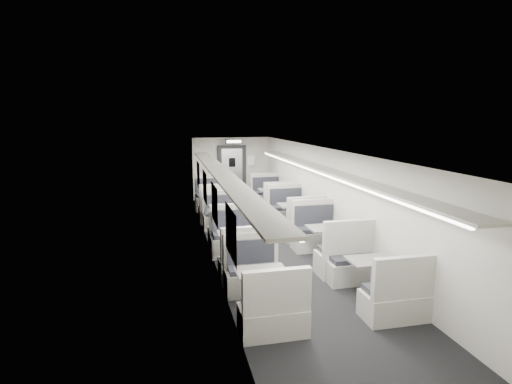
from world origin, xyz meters
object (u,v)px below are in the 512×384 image
booth_right_b (295,217)px  exit_sign (234,141)px  passenger (225,198)px  booth_left_b (224,223)px  booth_left_a (214,203)px  booth_right_a (272,200)px  booth_right_c (328,243)px  booth_right_d (371,278)px  booth_left_c (240,249)px  booth_left_d (261,290)px  vestibule_door (232,173)px

booth_right_b → exit_sign: 4.85m
passenger → booth_left_b: bearing=-100.8°
booth_left_a → booth_right_a: (2.00, 0.23, -0.02)m
booth_right_c → booth_right_d: (0.00, -1.93, -0.03)m
booth_left_a → booth_left_c: booth_left_a is taller
passenger → booth_left_d: bearing=-93.9°
booth_right_d → exit_sign: bearing=96.6°
booth_left_a → booth_left_b: size_ratio=1.13×
booth_left_c → vestibule_door: bearing=82.1°
booth_left_c → exit_sign: 7.05m
booth_right_c → passenger: size_ratio=1.45×
booth_right_c → exit_sign: bearing=98.4°
booth_right_b → booth_left_d: bearing=-114.6°
booth_left_d → booth_left_a: bearing=90.0°
booth_right_b → passenger: size_ratio=1.45×
booth_right_a → vestibule_door: size_ratio=1.04×
booth_left_c → booth_right_b: size_ratio=0.99×
booth_left_b → booth_right_c: 3.10m
booth_right_c → vestibule_door: (-1.00, 7.24, 0.64)m
booth_left_b → booth_right_a: bearing=51.7°
booth_left_a → passenger: bearing=-78.2°
booth_right_d → passenger: bearing=107.7°
booth_right_b → passenger: (-1.79, 1.28, 0.37)m
booth_right_c → booth_left_c: bearing=179.0°
booth_left_d → booth_right_a: bearing=73.8°
booth_left_b → booth_right_d: bearing=-65.1°
vestibule_door → booth_left_c: bearing=-97.9°
booth_left_d → passenger: bearing=87.9°
booth_left_b → booth_right_d: size_ratio=0.98×
booth_right_d → booth_right_c: bearing=90.0°
booth_right_b → booth_left_c: bearing=-130.3°
booth_left_b → exit_sign: 4.88m
booth_right_a → booth_right_c: 4.90m
booth_left_c → booth_right_c: (2.00, -0.04, 0.01)m
booth_left_d → booth_right_c: (2.00, 1.96, 0.04)m
booth_left_c → booth_left_b: bearing=90.0°
booth_left_b → passenger: 1.39m
booth_left_a → booth_right_d: size_ratio=1.11×
booth_left_d → booth_right_a: size_ratio=0.92×
booth_left_b → exit_sign: bearing=77.1°
booth_right_b → passenger: bearing=144.4°
booth_right_d → passenger: (-1.79, 5.61, 0.40)m
booth_left_a → exit_sign: exit_sign is taller
booth_right_c → exit_sign: exit_sign is taller
passenger → vestibule_door: size_ratio=0.73×
booth_left_c → booth_right_a: bearing=67.7°
booth_left_d → booth_right_a: 7.15m
booth_left_d → passenger: passenger is taller
booth_left_a → booth_right_b: 3.03m
vestibule_door → booth_right_b: bearing=-78.3°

